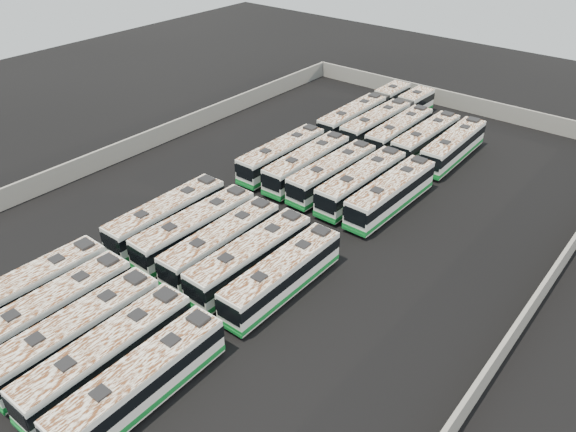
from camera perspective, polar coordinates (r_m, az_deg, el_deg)
The scene contains 22 objects.
ground at distance 52.48m, azimuth -0.18°, elevation -0.39°, with size 140.00×140.00×0.00m, color black.
perimeter_wall at distance 51.90m, azimuth -0.18°, elevation 0.63°, with size 45.20×73.20×2.20m.
bus_front_far_left at distance 45.55m, azimuth -24.89°, elevation -6.96°, with size 2.75×12.06×3.39m.
bus_front_left at distance 43.04m, azimuth -22.85°, elevation -8.90°, with size 2.68×12.06×3.39m.
bus_front_center at distance 40.64m, azimuth -20.63°, elevation -11.07°, with size 2.62×12.18×3.43m.
bus_front_right at distance 38.46m, azimuth -17.87°, elevation -13.32°, with size 2.91×12.33×3.46m.
bus_front_far_right at distance 36.38m, azimuth -14.73°, elevation -16.01°, with size 2.76×12.04×3.38m.
bus_midfront_far_left at distance 50.92m, azimuth -12.17°, elevation -0.00°, with size 2.70×12.11×3.41m.
bus_midfront_left at distance 48.73m, azimuth -9.39°, elevation -1.26°, with size 2.80×12.17×3.42m.
bus_midfront_center at distance 46.62m, azimuth -6.74°, elevation -2.76°, with size 2.73×11.98×3.36m.
bus_midfront_right at distance 44.70m, azimuth -3.81°, elevation -4.26°, with size 2.74×12.18×3.42m.
bus_midfront_far_right at distance 42.90m, azimuth -0.60°, elevation -6.03°, with size 2.57×11.86×3.34m.
bus_midback_far_left at distance 60.62m, azimuth -0.63°, elevation 6.21°, with size 2.55×11.96×3.37m.
bus_midback_left at distance 58.75m, azimuth 1.96°, elevation 5.31°, with size 2.71×12.03×3.38m.
bus_midback_center at distance 57.07m, azimuth 4.53°, elevation 4.35°, with size 2.82×11.96×3.35m.
bus_midback_right at distance 55.56m, azimuth 7.49°, elevation 3.41°, with size 2.76×12.31×3.46m.
bus_midback_far_right at distance 54.09m, azimuth 10.41°, elevation 2.28°, with size 2.78×12.32×3.46m.
bus_back_far_left at distance 73.12m, azimuth 7.94°, elevation 10.55°, with size 2.61×18.32×3.32m.
bus_back_left at distance 71.61m, azimuth 10.28°, elevation 9.87°, with size 2.82×18.36×3.32m.
bus_back_center at distance 67.53m, azimuth 11.24°, elevation 8.37°, with size 2.65×11.83×3.32m.
bus_back_right at distance 66.40m, azimuth 13.82°, elevation 7.63°, with size 2.68×11.84×3.33m.
bus_back_far_right at distance 65.22m, azimuth 16.44°, elevation 6.80°, with size 2.81×12.04×3.38m.
Camera 1 is at (28.03, -34.25, 28.21)m, focal length 35.00 mm.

